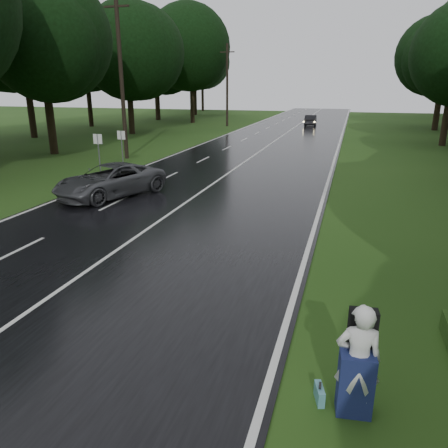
# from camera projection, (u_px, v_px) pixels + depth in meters

# --- Properties ---
(ground) EXTENTS (160.00, 160.00, 0.00)m
(ground) POSITION_uv_depth(u_px,v_px,m) (58.00, 293.00, 10.91)
(ground) COLOR #264915
(ground) RESTS_ON ground
(road) EXTENTS (12.00, 140.00, 0.04)m
(road) POSITION_uv_depth(u_px,v_px,m) (245.00, 162.00, 29.15)
(road) COLOR black
(road) RESTS_ON ground
(lane_center) EXTENTS (0.12, 140.00, 0.01)m
(lane_center) POSITION_uv_depth(u_px,v_px,m) (245.00, 162.00, 29.14)
(lane_center) COLOR silver
(lane_center) RESTS_ON road
(grey_car) EXTENTS (4.27, 5.86, 1.48)m
(grey_car) POSITION_uv_depth(u_px,v_px,m) (110.00, 180.00, 19.97)
(grey_car) COLOR #454649
(grey_car) RESTS_ON road
(far_car) EXTENTS (1.62, 4.10, 1.33)m
(far_car) POSITION_uv_depth(u_px,v_px,m) (311.00, 120.00, 54.54)
(far_car) COLOR black
(far_car) RESTS_ON road
(hitchhiker) EXTENTS (0.75, 0.69, 1.94)m
(hitchhiker) POSITION_uv_depth(u_px,v_px,m) (358.00, 364.00, 6.68)
(hitchhiker) COLOR silver
(hitchhiker) RESTS_ON ground
(suitcase) EXTENTS (0.21, 0.41, 0.28)m
(suitcase) POSITION_uv_depth(u_px,v_px,m) (319.00, 394.00, 7.14)
(suitcase) COLOR teal
(suitcase) RESTS_ON ground
(utility_pole_mid) EXTENTS (1.80, 0.28, 10.93)m
(utility_pole_mid) POSITION_uv_depth(u_px,v_px,m) (127.00, 158.00, 30.72)
(utility_pole_mid) COLOR black
(utility_pole_mid) RESTS_ON ground
(utility_pole_far) EXTENTS (1.80, 0.28, 9.73)m
(utility_pole_far) POSITION_uv_depth(u_px,v_px,m) (227.00, 126.00, 54.43)
(utility_pole_far) COLOR black
(utility_pole_far) RESTS_ON ground
(road_sign_a) EXTENTS (0.56, 0.10, 2.33)m
(road_sign_a) POSITION_uv_depth(u_px,v_px,m) (101.00, 174.00, 25.31)
(road_sign_a) COLOR white
(road_sign_a) RESTS_ON ground
(road_sign_b) EXTENTS (0.54, 0.10, 2.25)m
(road_sign_b) POSITION_uv_depth(u_px,v_px,m) (123.00, 166.00, 27.76)
(road_sign_b) COLOR white
(road_sign_b) RESTS_ON ground
(tree_left_d) EXTENTS (9.24, 9.24, 14.44)m
(tree_left_d) POSITION_uv_depth(u_px,v_px,m) (55.00, 154.00, 32.74)
(tree_left_d) COLOR black
(tree_left_d) RESTS_ON ground
(tree_left_e) EXTENTS (8.81, 8.81, 13.76)m
(tree_left_e) POSITION_uv_depth(u_px,v_px,m) (132.00, 134.00, 45.98)
(tree_left_e) COLOR black
(tree_left_e) RESTS_ON ground
(tree_left_f) EXTENTS (10.55, 10.55, 16.48)m
(tree_left_f) POSITION_uv_depth(u_px,v_px,m) (193.00, 123.00, 59.23)
(tree_left_f) COLOR black
(tree_left_f) RESTS_ON ground
(tree_right_e) EXTENTS (8.15, 8.15, 12.74)m
(tree_right_e) POSITION_uv_depth(u_px,v_px,m) (442.00, 145.00, 37.16)
(tree_right_e) COLOR black
(tree_right_e) RESTS_ON ground
(tree_right_f) EXTENTS (9.15, 9.15, 14.30)m
(tree_right_f) POSITION_uv_depth(u_px,v_px,m) (434.00, 130.00, 49.53)
(tree_right_f) COLOR black
(tree_right_f) RESTS_ON ground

